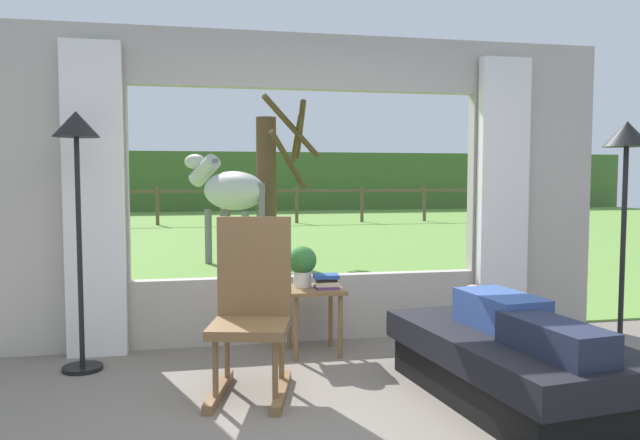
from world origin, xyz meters
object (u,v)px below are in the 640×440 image
Objects in this scene: reclining_person at (517,319)px; horse at (230,192)px; recliner_sofa at (511,366)px; book_stack at (327,281)px; side_table at (314,300)px; potted_plant at (303,264)px; pasture_tree at (271,182)px; floor_lamp_right at (626,170)px; rocking_chair at (252,307)px; floor_lamp_left at (77,162)px.

reclining_person is 6.41m from horse.
recliner_sofa is at bearing 82.93° from reclining_person.
book_stack is 0.12× the size of horse.
potted_plant is (-0.08, 0.06, 0.28)m from side_table.
potted_plant is 5.12m from pasture_tree.
book_stack is at bearing 120.32° from recliner_sofa.
floor_lamp_right is at bearing -21.59° from potted_plant.
horse reaches higher than potted_plant.
floor_lamp_right reaches higher than recliner_sofa.
rocking_chair is 3.50× the size of potted_plant.
rocking_chair is at bearing 154.98° from recliner_sofa.
horse is (1.33, 5.02, -0.33)m from floor_lamp_left.
potted_plant is 0.24m from book_stack.
horse is (-1.37, 6.24, 0.63)m from reclining_person.
floor_lamp_right reaches higher than side_table.
floor_lamp_right is (2.09, -0.80, 1.01)m from side_table.
pasture_tree reaches higher than potted_plant.
rocking_chair is at bearing 178.76° from floor_lamp_right.
book_stack is at bearing -32.00° from side_table.
reclining_person is at bearing -83.71° from pasture_tree.
recliner_sofa is 1.01× the size of floor_lamp_right.
pasture_tree is (0.29, 5.13, 0.88)m from side_table.
horse is at bearing 75.13° from floor_lamp_left.
floor_lamp_left is (-2.70, 1.17, 1.27)m from recliner_sofa.
side_table is 2.46m from floor_lamp_right.
pasture_tree is (-1.80, 5.93, -0.12)m from floor_lamp_right.
recliner_sofa is 6.40m from horse.
pasture_tree is at bearing 86.78° from side_table.
floor_lamp_left is at bearing -143.93° from horse.
side_table is 0.30× the size of horse.
pasture_tree reaches higher than floor_lamp_right.
reclining_person is 4.49× the size of potted_plant.
side_table is (-1.00, 1.24, 0.21)m from recliner_sofa.
book_stack is at bearing 61.25° from rocking_chair.
floor_lamp_right is at bearing -73.06° from pasture_tree.
rocking_chair is 1.63m from floor_lamp_left.
reclining_person is 2.76× the size of side_table.
potted_plant is at bearing 73.71° from rocking_chair.
reclining_person is at bearing -53.74° from book_stack.
floor_lamp_right is at bearing -20.39° from book_stack.
pasture_tree reaches higher than book_stack.
floor_lamp_left is (-1.62, -0.14, 0.78)m from potted_plant.
horse is (-1.37, 6.19, 0.94)m from recliner_sofa.
potted_plant reaches higher than recliner_sofa.
recliner_sofa is at bearing -158.01° from floor_lamp_right.
floor_lamp_left is at bearing 149.58° from recliner_sofa.
pasture_tree is at bearing 95.87° from rocking_chair.
floor_lamp_left reaches higher than potted_plant.
floor_lamp_right reaches higher than horse.
recliner_sofa is at bearing -83.66° from pasture_tree.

